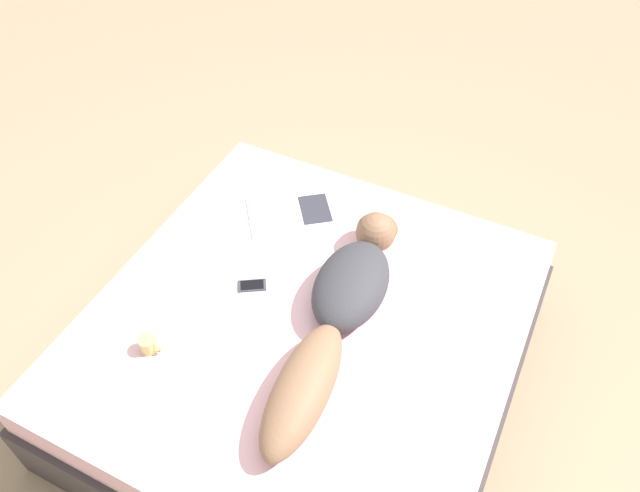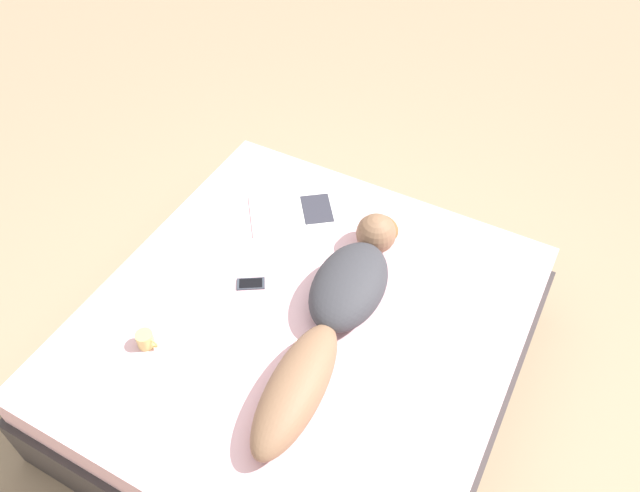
# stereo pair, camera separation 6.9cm
# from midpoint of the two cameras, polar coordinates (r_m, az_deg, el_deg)

# --- Properties ---
(ground_plane) EXTENTS (12.00, 12.00, 0.00)m
(ground_plane) POSITION_cam_midpoint_polar(r_m,az_deg,el_deg) (3.34, -1.80, -12.21)
(ground_plane) COLOR #9E8466
(bed) EXTENTS (1.94, 2.02, 0.56)m
(bed) POSITION_cam_midpoint_polar(r_m,az_deg,el_deg) (3.11, -1.92, -9.62)
(bed) COLOR #383333
(bed) RESTS_ON ground_plane
(person) EXTENTS (0.37, 1.40, 0.20)m
(person) POSITION_cam_midpoint_polar(r_m,az_deg,el_deg) (2.78, 1.12, -5.77)
(person) COLOR brown
(person) RESTS_ON bed
(open_magazine) EXTENTS (0.57, 0.54, 0.01)m
(open_magazine) POSITION_cam_midpoint_polar(r_m,az_deg,el_deg) (3.33, -2.97, 3.10)
(open_magazine) COLOR white
(open_magazine) RESTS_ON bed
(coffee_mug) EXTENTS (0.11, 0.08, 0.08)m
(coffee_mug) POSITION_cam_midpoint_polar(r_m,az_deg,el_deg) (2.85, -16.07, -8.63)
(coffee_mug) COLOR tan
(coffee_mug) RESTS_ON bed
(cell_phone) EXTENTS (0.15, 0.13, 0.01)m
(cell_phone) POSITION_cam_midpoint_polar(r_m,az_deg,el_deg) (3.00, -6.88, -3.61)
(cell_phone) COLOR #333842
(cell_phone) RESTS_ON bed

